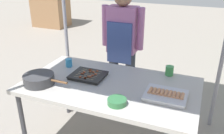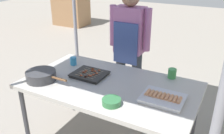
{
  "view_description": "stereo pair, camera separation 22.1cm",
  "coord_description": "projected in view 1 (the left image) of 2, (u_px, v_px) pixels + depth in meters",
  "views": [
    {
      "loc": [
        0.75,
        -1.82,
        1.8
      ],
      "look_at": [
        0.0,
        0.05,
        0.9
      ],
      "focal_mm": 38.86,
      "sensor_mm": 36.0,
      "label": 1
    },
    {
      "loc": [
        0.95,
        -1.73,
        1.8
      ],
      "look_at": [
        0.0,
        0.05,
        0.9
      ],
      "focal_mm": 38.86,
      "sensor_mm": 36.0,
      "label": 2
    }
  ],
  "objects": [
    {
      "name": "tray_grilled_sausages",
      "position": [
        166.0,
        95.0,
        2.01
      ],
      "size": [
        0.35,
        0.28,
        0.05
      ],
      "color": "silver",
      "rests_on": "stall_table"
    },
    {
      "name": "stall_table",
      "position": [
        110.0,
        89.0,
        2.25
      ],
      "size": [
        1.6,
        0.9,
        0.75
      ],
      "color": "#B7B2A8",
      "rests_on": "ground"
    },
    {
      "name": "tray_meat_skewers",
      "position": [
        88.0,
        75.0,
        2.35
      ],
      "size": [
        0.32,
        0.27,
        0.04
      ],
      "color": "black",
      "rests_on": "stall_table"
    },
    {
      "name": "cooking_wok",
      "position": [
        39.0,
        79.0,
        2.22
      ],
      "size": [
        0.44,
        0.28,
        0.09
      ],
      "color": "#38383A",
      "rests_on": "stall_table"
    },
    {
      "name": "drink_cup_by_wok",
      "position": [
        69.0,
        63.0,
        2.58
      ],
      "size": [
        0.07,
        0.07,
        0.09
      ],
      "primitive_type": "cylinder",
      "color": "#338CBF",
      "rests_on": "stall_table"
    },
    {
      "name": "condiment_bowl",
      "position": [
        117.0,
        102.0,
        1.91
      ],
      "size": [
        0.15,
        0.15,
        0.05
      ],
      "primitive_type": "cylinder",
      "color": "#33723F",
      "rests_on": "stall_table"
    },
    {
      "name": "vendor_woman",
      "position": [
        122.0,
        42.0,
        2.91
      ],
      "size": [
        0.52,
        0.22,
        1.52
      ],
      "rotation": [
        0.0,
        0.0,
        3.14
      ],
      "color": "#333842",
      "rests_on": "ground"
    },
    {
      "name": "drink_cup_near_edge",
      "position": [
        169.0,
        71.0,
        2.38
      ],
      "size": [
        0.08,
        0.08,
        0.09
      ],
      "primitive_type": "cylinder",
      "color": "#3F994C",
      "rests_on": "stall_table"
    }
  ]
}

